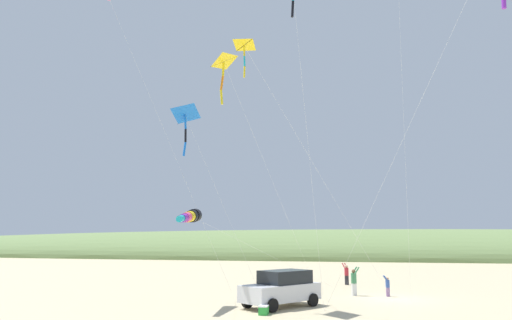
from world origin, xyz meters
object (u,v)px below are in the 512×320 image
Objects in this scene: cooler_box at (264,310)px; kite_windsock_teal_far_right at (190,216)px; person_child_green_jacket at (346,273)px; person_child_grey_jacket at (388,285)px; person_adult_flyer at (354,280)px; parked_car at (282,288)px; kite_delta_striped_overhead at (185,115)px; kite_delta_green_low_center at (245,46)px; kite_delta_small_distant at (223,62)px.

kite_windsock_teal_far_right is (-1.44, -4.24, 4.45)m from cooler_box.
person_child_green_jacket is 7.03m from person_child_grey_jacket.
cooler_box is at bearing -28.02° from person_adult_flyer.
parked_car is 11.18m from kite_delta_striped_overhead.
person_child_green_jacket is 15.79m from kite_windsock_teal_far_right.
person_adult_flyer is 1.07× the size of person_child_green_jacket.
kite_delta_green_low_center reaches higher than parked_car.
person_adult_flyer is 1.39× the size of person_child_grey_jacket.
kite_delta_striped_overhead is (5.52, -9.39, 9.66)m from person_adult_flyer.
parked_car is at bearing 102.49° from kite_windsock_teal_far_right.
kite_delta_small_distant reaches higher than kite_delta_striped_overhead.
kite_delta_green_low_center reaches higher than cooler_box.
kite_windsock_teal_far_right is (1.05, 0.88, -5.94)m from kite_delta_striped_overhead.
parked_car is 12.80m from kite_delta_small_distant.
person_child_green_jacket is 18.98m from kite_delta_small_distant.
cooler_box is (2.50, -0.50, -0.74)m from parked_car.
kite_delta_striped_overhead is 6.10m from kite_windsock_teal_far_right.
parked_car is at bearing 90.04° from kite_delta_striped_overhead.
kite_delta_green_low_center reaches higher than kite_delta_striped_overhead.
kite_delta_green_low_center is at bearing 46.52° from kite_delta_striped_overhead.
parked_car reaches higher than person_child_green_jacket.
kite_delta_small_distant is at bearing -47.33° from person_adult_flyer.
person_adult_flyer is at bearing 151.98° from cooler_box.
kite_delta_striped_overhead is at bearing -89.96° from parked_car.
person_adult_flyer is 0.14× the size of kite_delta_green_low_center.
person_adult_flyer is 2.02m from person_child_grey_jacket.
kite_windsock_teal_far_right is (6.57, -8.51, 3.71)m from person_adult_flyer.
person_adult_flyer is at bearing 153.95° from kite_delta_green_low_center.
parked_car reaches higher than person_child_grey_jacket.
kite_delta_green_low_center is at bearing 30.12° from kite_delta_small_distant.
person_child_grey_jacket is at bearing 87.80° from person_adult_flyer.
kite_windsock_teal_far_right is (6.49, -10.51, 3.98)m from person_child_grey_jacket.
person_adult_flyer is 15.97m from kite_delta_green_low_center.
kite_delta_small_distant reaches higher than kite_delta_green_low_center.
kite_windsock_teal_far_right is at bearing -108.80° from cooler_box.
kite_delta_striped_overhead is at bearing -64.44° from person_child_grey_jacket.
kite_delta_small_distant is at bearing -149.88° from kite_delta_green_low_center.
person_adult_flyer is 11.37m from kite_windsock_teal_far_right.
cooler_box is at bearing -11.42° from parked_car.
kite_delta_striped_overhead is (-2.49, -5.12, 10.40)m from cooler_box.
parked_car is 0.41× the size of kite_delta_striped_overhead.
person_child_green_jacket is at bearing 165.16° from kite_delta_green_low_center.
person_adult_flyer is at bearing 132.67° from kite_delta_small_distant.
kite_delta_striped_overhead is 0.82× the size of kite_windsock_teal_far_right.
person_child_green_jacket is at bearing -175.74° from person_adult_flyer.
kite_delta_green_low_center is 9.31m from kite_windsock_teal_far_right.
person_child_green_jacket is 0.15× the size of kite_delta_striped_overhead.
cooler_box is 0.05× the size of kite_delta_green_low_center.
person_adult_flyer is 6.51m from person_child_green_jacket.
parked_car is 2.59× the size of person_adult_flyer.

